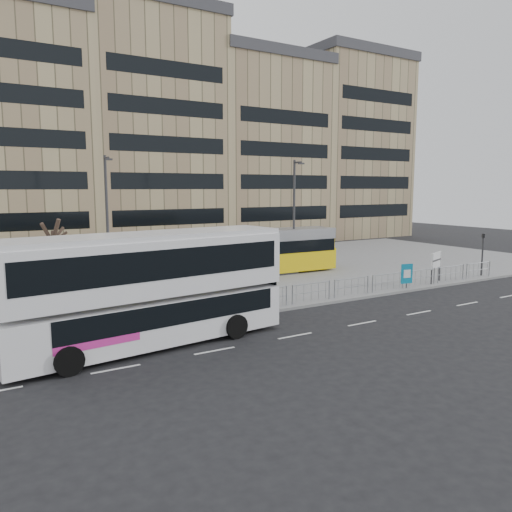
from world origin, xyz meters
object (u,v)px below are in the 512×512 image
tram (157,260)px  lamp_post_east (294,212)px  pedestrian (256,271)px  lamp_post_west (107,216)px  double_decker_bus (149,286)px  traffic_light_east (483,249)px  traffic_light_west (224,273)px  ad_panel (407,274)px  bare_tree (51,217)px  station_sign (436,262)px

tram → lamp_post_east: lamp_post_east is taller
pedestrian → lamp_post_west: bearing=49.6°
double_decker_bus → traffic_light_east: (26.23, 2.88, -0.43)m
double_decker_bus → traffic_light_west: 6.22m
double_decker_bus → tram: 12.76m
ad_panel → traffic_light_west: traffic_light_west is taller
ad_panel → traffic_light_east: (8.37, 0.48, 1.05)m
pedestrian → lamp_post_west: 10.32m
traffic_light_east → double_decker_bus: bearing=-165.5°
pedestrian → traffic_light_west: traffic_light_west is taller
lamp_post_east → bare_tree: size_ratio=1.25×
pedestrian → traffic_light_west: size_ratio=0.52×
tram → station_sign: 18.82m
station_sign → traffic_light_east: bearing=-20.0°
lamp_post_west → double_decker_bus: bearing=-97.5°
tram → bare_tree: 7.73m
station_sign → bare_tree: (-23.23, 7.02, 3.39)m
ad_panel → traffic_light_west: size_ratio=0.51×
double_decker_bus → station_sign: 21.32m
station_sign → pedestrian: (-10.55, 6.18, -0.63)m
double_decker_bus → tram: (4.63, 11.87, -0.74)m
tram → pedestrian: tram is taller
double_decker_bus → station_sign: bearing=1.0°
lamp_post_west → tram: bearing=-13.7°
traffic_light_east → lamp_post_west: size_ratio=0.37×
ad_panel → traffic_light_east: bearing=14.3°
ad_panel → lamp_post_east: lamp_post_east is taller
station_sign → bare_tree: 24.51m
ad_panel → pedestrian: bearing=149.0°
tram → traffic_light_east: (21.60, -8.99, 0.32)m
station_sign → traffic_light_east: 5.15m
traffic_light_west → lamp_post_west: lamp_post_west is taller
station_sign → pedestrian: bearing=128.7°
station_sign → ad_panel: bearing=166.1°
traffic_light_east → bare_tree: bearing=174.5°
pedestrian → station_sign: bearing=-138.7°
tram → station_sign: bearing=-27.7°
double_decker_bus → pedestrian: 13.95m
traffic_light_west → traffic_light_east: 21.03m
lamp_post_west → bare_tree: bearing=-143.8°
lamp_post_west → traffic_light_east: bearing=-21.6°
double_decker_bus → bare_tree: 10.34m
lamp_post_west → lamp_post_east: (13.58, -1.42, 0.01)m
traffic_light_west → lamp_post_east: 12.97m
double_decker_bus → traffic_light_west: bearing=26.3°
tram → traffic_light_west: size_ratio=9.07×
pedestrian → tram: bearing=45.7°
double_decker_bus → traffic_light_west: size_ratio=3.88×
traffic_light_east → bare_tree: 29.33m
double_decker_bus → lamp_post_west: size_ratio=1.43×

